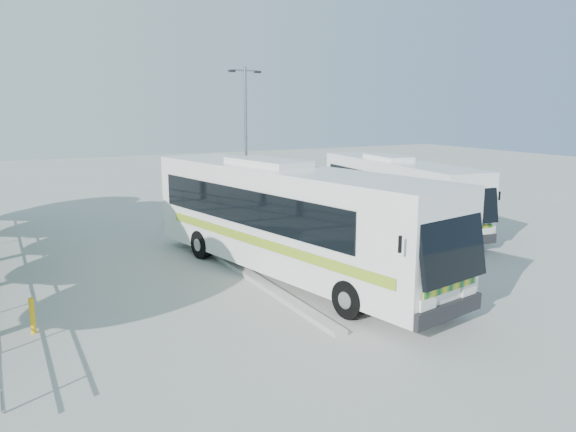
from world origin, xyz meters
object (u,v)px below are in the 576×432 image
coach_main (288,217)px  coach_adjacent (397,190)px  bollard (32,316)px  lamppost (246,135)px

coach_main → coach_adjacent: 9.76m
coach_adjacent → bollard: bearing=-152.9°
coach_main → bollard: coach_main is taller
coach_main → bollard: 8.50m
coach_adjacent → bollard: 17.92m
coach_adjacent → coach_main: bearing=-144.2°
coach_main → bollard: bearing=179.2°
coach_main → coach_adjacent: coach_main is taller
coach_main → coach_adjacent: (8.53, 4.74, -0.30)m
lamppost → bollard: (-11.22, -11.86, -3.80)m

